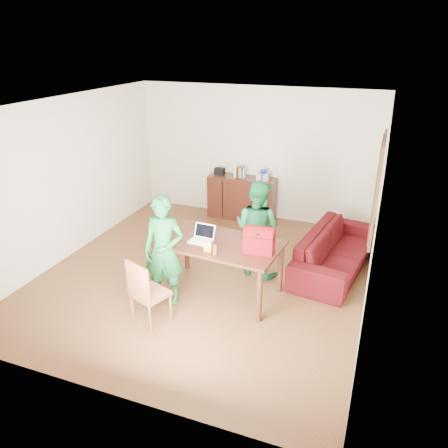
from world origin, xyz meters
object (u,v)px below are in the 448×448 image
at_px(red_bag, 259,242).
at_px(chair, 150,304).
at_px(person_near, 164,251).
at_px(laptop, 200,239).
at_px(sofa, 336,250).
at_px(bottle, 215,249).
at_px(person_far, 257,228).
at_px(table, 219,249).

bearing_deg(red_bag, chair, -146.10).
bearing_deg(chair, person_near, 116.63).
height_order(chair, laptop, laptop).
bearing_deg(sofa, bottle, 149.11).
bearing_deg(person_near, chair, -92.78).
relative_size(bottle, red_bag, 0.43).
relative_size(person_far, sofa, 0.70).
height_order(person_far, sofa, person_far).
bearing_deg(laptop, person_near, -129.99).
height_order(table, bottle, bottle).
relative_size(table, person_far, 1.19).
xyz_separation_m(laptop, bottle, (0.34, -0.29, 0.04)).
xyz_separation_m(chair, person_near, (-0.05, 0.55, 0.53)).
distance_m(chair, person_far, 2.09).
xyz_separation_m(table, red_bag, (0.62, -0.09, 0.26)).
distance_m(person_far, laptop, 1.05).
distance_m(chair, red_bag, 1.69).
height_order(person_near, sofa, person_near).
bearing_deg(table, chair, -114.13).
distance_m(chair, bottle, 1.14).
bearing_deg(chair, laptop, 91.96).
bearing_deg(person_near, laptop, 37.98).
bearing_deg(bottle, laptop, 139.89).
distance_m(person_far, red_bag, 0.93).
bearing_deg(table, bottle, -71.44).
relative_size(person_far, red_bag, 3.87).
xyz_separation_m(chair, sofa, (2.12, 2.40, 0.05)).
bearing_deg(sofa, chair, 147.33).
relative_size(table, red_bag, 4.61).
relative_size(person_near, sofa, 0.72).
relative_size(table, person_near, 1.15).
xyz_separation_m(person_near, bottle, (0.73, 0.11, 0.11)).
distance_m(chair, person_near, 0.77).
relative_size(chair, laptop, 2.85).
distance_m(table, sofa, 2.09).
bearing_deg(laptop, person_far, 59.01).
distance_m(person_far, bottle, 1.18).
height_order(chair, red_bag, red_bag).
bearing_deg(chair, red_bag, 59.12).
relative_size(person_near, person_far, 1.03).
xyz_separation_m(person_far, laptop, (-0.60, -0.86, 0.09)).
relative_size(table, bottle, 10.64).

